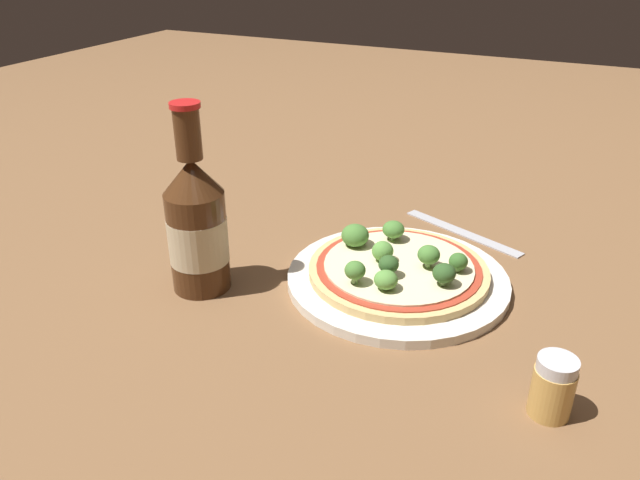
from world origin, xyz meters
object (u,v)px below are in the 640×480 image
(pizza, at_px, (398,269))
(fork, at_px, (462,232))
(beer_bottle, at_px, (197,224))
(pepper_shaker, at_px, (553,387))

(pizza, height_order, fork, pizza)
(pizza, xyz_separation_m, beer_bottle, (-0.11, 0.21, 0.06))
(beer_bottle, xyz_separation_m, fork, (0.28, -0.25, -0.08))
(beer_bottle, bearing_deg, pepper_shaker, -97.01)
(pizza, height_order, beer_bottle, beer_bottle)
(pepper_shaker, distance_m, fork, 0.37)
(pizza, bearing_deg, fork, -12.89)
(pepper_shaker, xyz_separation_m, fork, (0.33, 0.16, -0.03))
(pepper_shaker, bearing_deg, beer_bottle, 82.99)
(pizza, distance_m, beer_bottle, 0.25)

